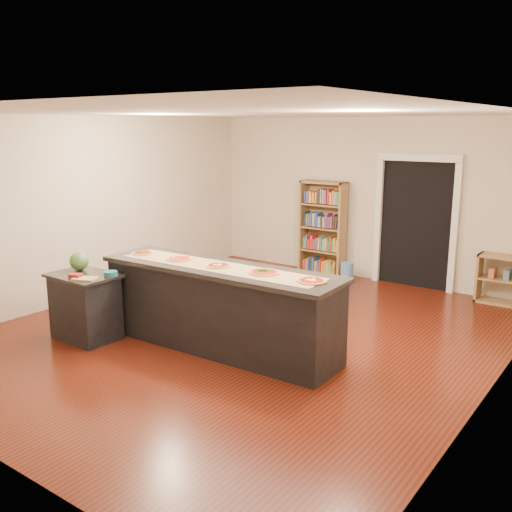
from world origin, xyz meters
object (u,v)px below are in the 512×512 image
Objects in this scene: kitchen_island at (220,307)px; low_shelf at (503,280)px; bookshelf at (323,228)px; watermelon at (79,261)px; waste_bin at (347,272)px; side_counter at (85,306)px.

low_shelf is at bearing 57.02° from kitchen_island.
kitchen_island is at bearing -78.54° from bookshelf.
waste_bin is at bearing 69.87° from watermelon.
side_counter is at bearing -99.70° from bookshelf.
watermelon reaches higher than side_counter.
bookshelf is 0.93m from waste_bin.
side_counter is at bearing -130.36° from low_shelf.
bookshelf is 2.25× the size of low_shelf.
side_counter reaches higher than waste_bin.
waste_bin is (0.61, -0.18, -0.68)m from bookshelf.
watermelon is (-4.12, -4.52, 0.59)m from low_shelf.
bookshelf is (-0.79, 3.88, 0.33)m from kitchen_island.
side_counter is at bearing -26.22° from watermelon.
low_shelf is (3.13, -0.01, -0.47)m from bookshelf.
low_shelf is at bearing 3.72° from waste_bin.
low_shelf is (3.93, 4.62, -0.05)m from side_counter.
kitchen_island is 12.94× the size of watermelon.
kitchen_island is at bearing -121.21° from low_shelf.
waste_bin is 1.35× the size of watermelon.
kitchen_island is 4.12× the size of low_shelf.
watermelon is at bearing 155.03° from side_counter.
low_shelf is 3.14× the size of watermelon.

